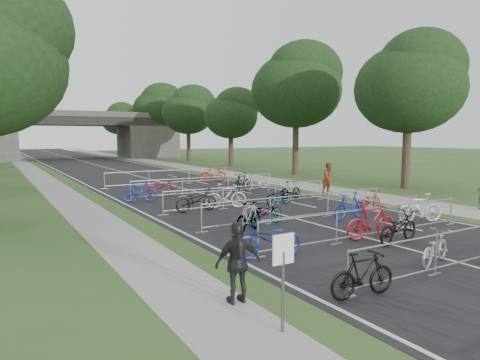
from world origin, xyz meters
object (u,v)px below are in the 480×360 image
at_px(overpass_bridge, 73,135).
at_px(pedestrian_b, 329,178).
at_px(park_sign, 283,265).
at_px(pedestrian_c, 238,263).

relative_size(overpass_bridge, pedestrian_b, 16.51).
relative_size(overpass_bridge, park_sign, 16.99).
xyz_separation_m(park_sign, pedestrian_b, (13.60, 13.71, -0.33)).
bearing_deg(overpass_bridge, pedestrian_b, -81.98).
bearing_deg(pedestrian_b, overpass_bridge, 98.76).
bearing_deg(park_sign, pedestrian_b, 45.23).
relative_size(park_sign, pedestrian_b, 0.97).
bearing_deg(park_sign, pedestrian_c, 90.00).
bearing_deg(pedestrian_c, pedestrian_b, -132.55).
relative_size(overpass_bridge, pedestrian_c, 17.78).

